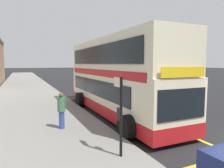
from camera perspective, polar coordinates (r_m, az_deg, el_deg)
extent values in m
plane|color=black|center=(37.15, -12.42, 0.90)|extent=(260.00, 260.00, 0.00)
cube|color=gray|center=(36.37, -23.28, 0.58)|extent=(6.00, 76.00, 0.14)
cube|color=beige|center=(12.11, 1.02, -2.18)|extent=(2.40, 10.93, 2.30)
cube|color=beige|center=(12.00, 1.04, 7.80)|extent=(2.38, 10.72, 1.90)
cube|color=red|center=(12.25, 1.01, -6.12)|extent=(2.42, 10.95, 0.60)
cube|color=#B2191E|center=(12.00, 1.03, 3.36)|extent=(2.43, 10.06, 0.36)
cube|color=black|center=(11.98, -5.09, -0.84)|extent=(0.04, 8.75, 0.90)
cube|color=black|center=(11.53, -4.52, 8.12)|extent=(0.04, 9.62, 1.00)
cube|color=black|center=(7.54, 19.20, -5.37)|extent=(2.12, 0.04, 1.10)
cube|color=yellow|center=(7.42, 19.48, 3.16)|extent=(1.92, 0.04, 0.36)
cylinder|color=black|center=(8.28, 4.63, -11.94)|extent=(0.56, 1.00, 1.00)
cylinder|color=black|center=(9.75, 18.24, -9.49)|extent=(0.56, 1.00, 1.00)
cylinder|color=black|center=(14.59, -8.69, -4.28)|extent=(0.56, 1.00, 1.00)
cylinder|color=black|center=(15.47, 0.58, -3.64)|extent=(0.56, 1.00, 1.00)
cube|color=yellow|center=(11.81, -5.51, -9.05)|extent=(0.16, 13.47, 0.01)
cube|color=yellow|center=(12.90, 5.98, -7.79)|extent=(0.16, 13.47, 0.01)
cube|color=yellow|center=(7.17, 24.87, -19.59)|extent=(2.85, 0.16, 0.01)
cube|color=yellow|center=(18.43, -8.21, -3.75)|extent=(2.85, 0.16, 0.01)
cylinder|color=black|center=(6.29, 2.56, -9.28)|extent=(0.09, 0.09, 2.48)
cube|color=silver|center=(6.33, 1.56, 0.58)|extent=(0.05, 0.42, 0.30)
cube|color=red|center=(6.32, 1.57, 2.38)|extent=(0.05, 0.42, 0.10)
cube|color=black|center=(6.36, 2.15, -8.56)|extent=(0.06, 0.28, 0.40)
cube|color=maroon|center=(39.23, -8.45, 2.18)|extent=(1.76, 4.20, 0.72)
cube|color=black|center=(39.10, -8.43, 3.14)|extent=(1.52, 1.90, 0.60)
cylinder|color=black|center=(40.27, -10.23, 1.73)|extent=(0.22, 0.60, 0.60)
cylinder|color=black|center=(40.76, -7.68, 1.82)|extent=(0.22, 0.60, 0.60)
cylinder|color=black|center=(37.75, -9.27, 1.49)|extent=(0.22, 0.60, 0.60)
cylinder|color=black|center=(38.28, -6.57, 1.58)|extent=(0.22, 0.60, 0.60)
cube|color=silver|center=(25.90, -0.02, 0.48)|extent=(1.76, 4.20, 0.72)
cube|color=black|center=(25.76, 0.07, 1.92)|extent=(1.52, 1.90, 0.60)
cylinder|color=black|center=(26.77, -2.99, -0.13)|extent=(0.22, 0.60, 0.60)
cylinder|color=black|center=(27.50, 0.64, 0.03)|extent=(0.22, 0.60, 0.60)
cylinder|color=black|center=(24.38, -0.77, -0.70)|extent=(0.22, 0.60, 0.60)
cylinder|color=black|center=(25.18, 3.14, -0.50)|extent=(0.22, 0.60, 0.60)
cylinder|color=#33478C|center=(9.41, -13.94, -9.73)|extent=(0.24, 0.24, 0.78)
cylinder|color=#3F724C|center=(9.25, -14.04, -5.55)|extent=(0.34, 0.34, 0.62)
sphere|color=brown|center=(9.18, -14.10, -3.03)|extent=(0.21, 0.21, 0.21)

